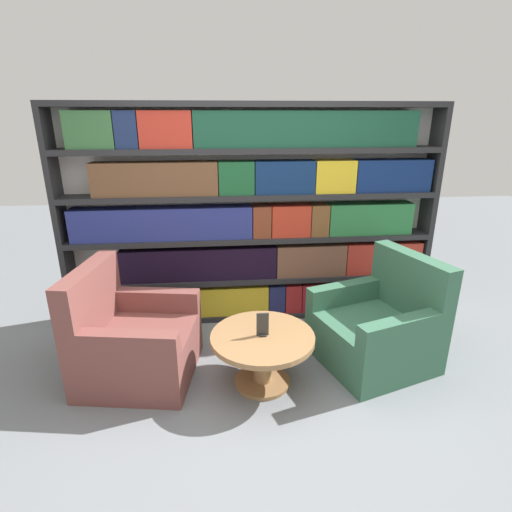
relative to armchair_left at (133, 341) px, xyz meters
name	(u,v)px	position (x,y,z in m)	size (l,w,h in m)	color
ground_plane	(269,403)	(1.00, -0.45, -0.29)	(14.00, 14.00, 0.00)	slate
bookshelf	(253,217)	(1.01, 0.92, 0.73)	(3.51, 0.30, 2.05)	silver
armchair_left	(133,341)	(0.00, 0.00, 0.00)	(0.93, 0.92, 0.89)	brown
armchair_right	(378,328)	(1.96, 0.01, 0.00)	(1.02, 1.02, 0.89)	#336047
coffee_table	(262,349)	(0.98, -0.22, 0.01)	(0.77, 0.77, 0.42)	olive
table_sign	(263,326)	(0.98, -0.22, 0.20)	(0.09, 0.06, 0.18)	black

